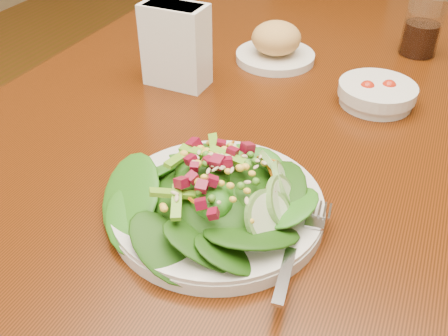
{
  "coord_description": "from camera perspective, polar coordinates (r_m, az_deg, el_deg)",
  "views": [
    {
      "loc": [
        0.24,
        -0.68,
        1.17
      ],
      "look_at": [
        0.04,
        -0.24,
        0.81
      ],
      "focal_mm": 40.0,
      "sensor_mm": 36.0,
      "label": 1
    }
  ],
  "objects": [
    {
      "name": "tomato_bowl",
      "position": [
        0.88,
        17.05,
        8.12
      ],
      "size": [
        0.13,
        0.13,
        0.04
      ],
      "color": "silver",
      "rests_on": "dining_table"
    },
    {
      "name": "dining_table",
      "position": [
        0.89,
        3.81,
        1.08
      ],
      "size": [
        0.9,
        1.4,
        0.75
      ],
      "color": "#532008",
      "rests_on": "ground_plane"
    },
    {
      "name": "drinking_glass",
      "position": [
        1.08,
        21.73,
        14.69
      ],
      "size": [
        0.07,
        0.07,
        0.13
      ],
      "color": "silver",
      "rests_on": "dining_table"
    },
    {
      "name": "chair_far",
      "position": [
        1.84,
        13.17,
        14.18
      ],
      "size": [
        0.55,
        0.55,
        0.93
      ],
      "rotation": [
        0.0,
        0.0,
        2.79
      ],
      "color": "#351C0B",
      "rests_on": "ground_plane"
    },
    {
      "name": "salad_plate",
      "position": [
        0.6,
        0.03,
        -3.42
      ],
      "size": [
        0.27,
        0.26,
        0.08
      ],
      "rotation": [
        0.0,
        0.0,
        -0.25
      ],
      "color": "silver",
      "rests_on": "dining_table"
    },
    {
      "name": "napkin_holder",
      "position": [
        0.89,
        -5.53,
        13.99
      ],
      "size": [
        0.11,
        0.06,
        0.14
      ],
      "rotation": [
        0.0,
        0.0,
        -0.02
      ],
      "color": "white",
      "rests_on": "dining_table"
    },
    {
      "name": "bread_plate",
      "position": [
        1.0,
        5.95,
        13.78
      ],
      "size": [
        0.15,
        0.15,
        0.08
      ],
      "color": "silver",
      "rests_on": "dining_table"
    }
  ]
}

